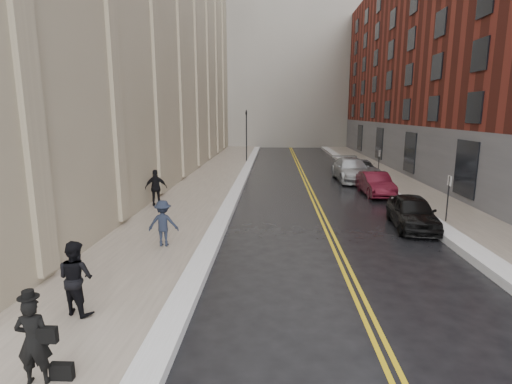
# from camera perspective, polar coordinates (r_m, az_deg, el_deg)

# --- Properties ---
(ground) EXTENTS (160.00, 160.00, 0.00)m
(ground) POSITION_cam_1_polar(r_m,az_deg,el_deg) (10.91, 1.62, -15.71)
(ground) COLOR black
(ground) RESTS_ON ground
(sidewalk_left) EXTENTS (4.00, 64.00, 0.15)m
(sidewalk_left) POSITION_cam_1_polar(r_m,az_deg,el_deg) (26.59, -7.52, 0.61)
(sidewalk_left) COLOR gray
(sidewalk_left) RESTS_ON ground
(sidewalk_right) EXTENTS (3.00, 64.00, 0.15)m
(sidewalk_right) POSITION_cam_1_polar(r_m,az_deg,el_deg) (27.63, 21.24, 0.34)
(sidewalk_right) COLOR gray
(sidewalk_right) RESTS_ON ground
(lane_stripe_a) EXTENTS (0.12, 64.00, 0.01)m
(lane_stripe_a) POSITION_cam_1_polar(r_m,az_deg,el_deg) (26.29, 7.42, 0.33)
(lane_stripe_a) COLOR gold
(lane_stripe_a) RESTS_ON ground
(lane_stripe_b) EXTENTS (0.12, 64.00, 0.01)m
(lane_stripe_b) POSITION_cam_1_polar(r_m,az_deg,el_deg) (26.31, 7.94, 0.33)
(lane_stripe_b) COLOR gold
(lane_stripe_b) RESTS_ON ground
(snow_ridge_left) EXTENTS (0.70, 60.80, 0.26)m
(snow_ridge_left) POSITION_cam_1_polar(r_m,az_deg,el_deg) (26.27, -2.57, 0.69)
(snow_ridge_left) COLOR white
(snow_ridge_left) RESTS_ON ground
(snow_ridge_right) EXTENTS (0.85, 60.80, 0.30)m
(snow_ridge_right) POSITION_cam_1_polar(r_m,az_deg,el_deg) (27.09, 17.54, 0.54)
(snow_ridge_right) COLOR white
(snow_ridge_right) RESTS_ON ground
(building_right) EXTENTS (14.00, 50.00, 18.00)m
(building_right) POSITION_cam_1_polar(r_m,az_deg,el_deg) (37.26, 31.68, 15.90)
(building_right) COLOR maroon
(building_right) RESTS_ON ground
(tower_far_right) EXTENTS (22.00, 18.00, 44.00)m
(tower_far_right) POSITION_cam_1_polar(r_m,az_deg,el_deg) (78.84, 13.81, 23.46)
(tower_far_right) COLOR slate
(tower_far_right) RESTS_ON ground
(traffic_signal) EXTENTS (0.18, 0.15, 5.20)m
(traffic_signal) POSITION_cam_1_polar(r_m,az_deg,el_deg) (39.86, -1.38, 8.59)
(traffic_signal) COLOR black
(traffic_signal) RESTS_ON ground
(parking_sign_near) EXTENTS (0.06, 0.35, 2.23)m
(parking_sign_near) POSITION_cam_1_polar(r_m,az_deg,el_deg) (19.67, 25.76, -0.38)
(parking_sign_near) COLOR black
(parking_sign_near) RESTS_ON ground
(parking_sign_far) EXTENTS (0.06, 0.35, 2.23)m
(parking_sign_far) POSITION_cam_1_polar(r_m,az_deg,el_deg) (30.92, 17.14, 4.10)
(parking_sign_far) COLOR black
(parking_sign_far) RESTS_ON ground
(car_black) EXTENTS (2.06, 4.33, 1.43)m
(car_black) POSITION_cam_1_polar(r_m,az_deg,el_deg) (18.61, 21.43, -2.67)
(car_black) COLOR black
(car_black) RESTS_ON ground
(car_maroon) EXTENTS (1.62, 4.27, 1.39)m
(car_maroon) POSITION_cam_1_polar(r_m,az_deg,el_deg) (25.34, 16.69, 1.14)
(car_maroon) COLOR #470C18
(car_maroon) RESTS_ON ground
(car_silver_near) EXTENTS (2.52, 5.74, 1.64)m
(car_silver_near) POSITION_cam_1_polar(r_m,az_deg,el_deg) (30.28, 13.47, 3.13)
(car_silver_near) COLOR #A9ACB0
(car_silver_near) RESTS_ON ground
(car_silver_far) EXTENTS (2.43, 5.07, 1.39)m
(car_silver_far) POSITION_cam_1_polar(r_m,az_deg,el_deg) (31.63, 14.74, 3.18)
(car_silver_far) COLOR #94969C
(car_silver_far) RESTS_ON ground
(pedestrian_main) EXTENTS (0.66, 0.49, 1.65)m
(pedestrian_main) POSITION_cam_1_polar(r_m,az_deg,el_deg) (8.52, -29.19, -18.06)
(pedestrian_main) COLOR black
(pedestrian_main) RESTS_ON sidewalk_left
(pedestrian_a) EXTENTS (1.08, 0.98, 1.83)m
(pedestrian_a) POSITION_cam_1_polar(r_m,az_deg,el_deg) (10.70, -24.34, -11.07)
(pedestrian_a) COLOR black
(pedestrian_a) RESTS_ON sidewalk_left
(pedestrian_b) EXTENTS (1.13, 0.69, 1.70)m
(pedestrian_b) POSITION_cam_1_polar(r_m,az_deg,el_deg) (14.95, -13.11, -4.36)
(pedestrian_b) COLOR #1B2130
(pedestrian_b) RESTS_ON sidewalk_left
(pedestrian_c) EXTENTS (1.20, 0.72, 1.91)m
(pedestrian_c) POSITION_cam_1_polar(r_m,az_deg,el_deg) (21.39, -14.08, 0.58)
(pedestrian_c) COLOR black
(pedestrian_c) RESTS_ON sidewalk_left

